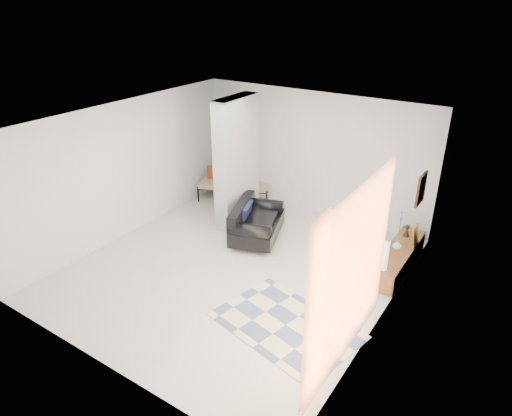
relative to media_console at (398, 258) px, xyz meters
The scene contains 17 objects.
floor 3.04m from the media_console, 146.19° to the right, with size 6.00×6.00×0.00m, color beige.
ceiling 3.99m from the media_console, 146.19° to the right, with size 6.00×6.00×0.00m, color white.
wall_back 3.08m from the media_console, 152.50° to the left, with size 6.00×6.00×0.00m, color silver.
wall_front 5.45m from the media_console, 118.26° to the right, with size 6.00×6.00×0.00m, color silver.
wall_left 5.66m from the media_console, 162.24° to the right, with size 6.00×6.00×0.00m, color silver.
wall_right 2.08m from the media_console, 82.24° to the right, with size 6.00×6.00×0.00m, color silver.
partition_column 3.81m from the media_console, behind, with size 0.35×1.20×2.80m, color #A0A5A7.
hallway_door 4.86m from the media_console, 164.61° to the left, with size 0.85×0.06×2.04m, color silver.
curtain 3.10m from the media_console, 86.98° to the right, with size 2.55×2.55×0.00m, color #FF7E43.
wall_art 1.46m from the media_console, ahead, with size 0.04×0.45×0.55m, color #381B0F.
media_console is the anchor object (origin of this frame).
loveseat 2.93m from the media_console, behind, with size 1.31×1.70×0.76m.
daybed 4.55m from the media_console, 168.26° to the left, with size 1.87×1.38×0.77m.
area_rug 2.75m from the media_console, 109.57° to the right, with size 2.17×1.44×0.01m, color beige.
cylinder_lamp 0.95m from the media_console, 91.39° to the right, with size 0.10×0.10×0.54m, color silver.
bronze_figurine 0.64m from the media_console, 95.16° to the left, with size 0.12×0.12×0.25m, color #322316, non-canonical shape.
vase 0.29m from the media_console, 146.72° to the right, with size 0.17×0.17×0.17m, color white.
Camera 1 is at (4.30, -5.85, 4.70)m, focal length 32.00 mm.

